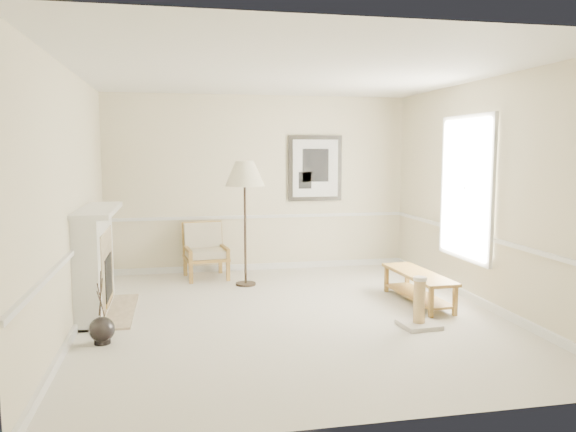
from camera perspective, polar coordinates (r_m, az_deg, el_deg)
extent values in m
plane|color=silver|center=(6.92, 0.52, -10.13)|extent=(5.50, 5.50, 0.00)
cube|color=beige|center=(9.34, -2.95, 3.31)|extent=(5.00, 0.04, 2.90)
cube|color=beige|center=(4.01, 8.67, -1.31)|extent=(5.00, 0.04, 2.90)
cube|color=beige|center=(6.60, -21.23, 1.44)|extent=(0.04, 5.50, 2.90)
cube|color=beige|center=(7.56, 19.42, 2.13)|extent=(0.04, 5.50, 2.90)
cube|color=white|center=(6.68, 0.55, 14.42)|extent=(5.00, 5.50, 0.04)
cube|color=white|center=(9.51, -2.88, -5.15)|extent=(4.95, 0.04, 0.10)
cube|color=white|center=(9.37, -2.91, -0.06)|extent=(4.95, 0.04, 0.05)
cube|color=white|center=(7.89, 17.70, 2.73)|extent=(0.03, 1.20, 1.80)
cube|color=white|center=(7.88, 17.64, 2.73)|extent=(0.05, 1.34, 1.94)
cube|color=black|center=(9.49, 2.77, 4.87)|extent=(0.92, 0.04, 1.10)
cube|color=white|center=(9.47, 2.81, 4.86)|extent=(0.78, 0.01, 0.96)
cube|color=black|center=(9.46, 2.82, 5.17)|extent=(0.45, 0.01, 0.55)
cube|color=white|center=(7.28, -19.06, -4.58)|extent=(0.28, 1.50, 1.25)
cube|color=white|center=(7.18, -18.87, 0.56)|extent=(0.46, 1.64, 0.06)
cube|color=#C6B28E|center=(7.28, -17.91, -5.14)|extent=(0.02, 1.05, 0.95)
cube|color=black|center=(7.30, -17.79, -6.14)|extent=(0.02, 0.62, 0.58)
cube|color=#AF8D3A|center=(7.36, -17.68, -8.12)|extent=(0.01, 0.66, 0.05)
cube|color=#C6B28E|center=(7.40, -17.64, -9.20)|extent=(0.60, 1.50, 0.03)
sphere|color=black|center=(6.25, -18.38, -10.89)|extent=(0.26, 0.26, 0.26)
cylinder|color=black|center=(6.28, -18.34, -11.87)|extent=(0.17, 0.17, 0.08)
cylinder|color=black|center=(6.16, -18.50, -7.82)|extent=(0.07, 0.10, 0.42)
cylinder|color=black|center=(6.16, -18.49, -8.12)|extent=(0.08, 0.12, 0.34)
cylinder|color=black|center=(6.15, -18.51, -7.52)|extent=(0.04, 0.05, 0.49)
cube|color=olive|center=(8.61, -9.84, -5.65)|extent=(0.06, 0.06, 0.35)
cube|color=olive|center=(9.17, -10.40, -4.91)|extent=(0.06, 0.06, 0.35)
cube|color=olive|center=(8.72, -6.10, -5.44)|extent=(0.06, 0.06, 0.35)
cube|color=olive|center=(9.26, -6.89, -4.72)|extent=(0.06, 0.06, 0.35)
cube|color=olive|center=(8.90, -8.32, -4.24)|extent=(0.72, 0.72, 0.05)
cube|color=olive|center=(9.14, -8.69, -2.14)|extent=(0.66, 0.23, 0.51)
cube|color=olive|center=(8.83, -10.17, -3.33)|extent=(0.14, 0.65, 0.05)
cube|color=olive|center=(8.93, -6.53, -3.16)|extent=(0.14, 0.65, 0.05)
cube|color=silver|center=(8.89, -8.33, -3.71)|extent=(0.66, 0.66, 0.11)
cube|color=silver|center=(9.09, -8.63, -2.08)|extent=(0.61, 0.26, 0.45)
cylinder|color=black|center=(8.46, -4.32, -6.89)|extent=(0.30, 0.30, 0.03)
cylinder|color=black|center=(8.31, -4.37, -1.23)|extent=(0.04, 0.04, 1.66)
cone|color=beige|center=(8.23, -4.42, 4.33)|extent=(0.66, 0.66, 0.37)
cube|color=olive|center=(7.60, 13.11, -5.79)|extent=(0.49, 1.43, 0.04)
cube|color=olive|center=(7.66, 13.06, -7.85)|extent=(0.43, 1.33, 0.03)
cube|color=olive|center=(7.02, 14.33, -8.55)|extent=(0.05, 0.05, 0.36)
cube|color=olive|center=(7.18, 16.61, -8.29)|extent=(0.05, 0.05, 0.36)
cube|color=olive|center=(8.14, 9.97, -6.34)|extent=(0.05, 0.05, 0.36)
cube|color=olive|center=(8.27, 12.01, -6.17)|extent=(0.05, 0.05, 0.36)
cube|color=silver|center=(6.68, 13.15, -10.69)|extent=(0.44, 0.44, 0.05)
cylinder|color=tan|center=(6.61, 13.21, -8.46)|extent=(0.13, 0.13, 0.49)
cylinder|color=silver|center=(6.54, 13.27, -6.22)|extent=(0.15, 0.15, 0.04)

